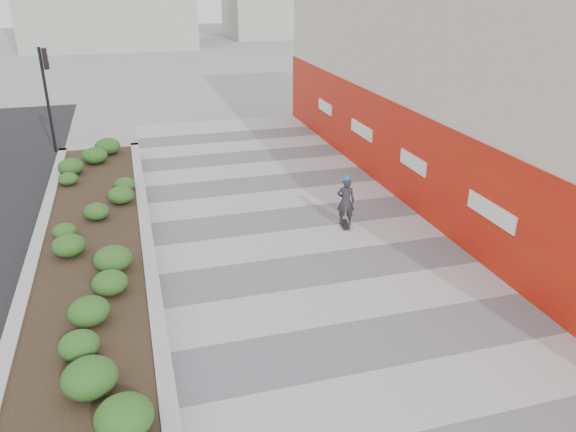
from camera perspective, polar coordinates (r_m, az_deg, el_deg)
name	(u,v)px	position (r m, az deg, el deg)	size (l,w,h in m)	color
ground	(418,403)	(10.43, 13.11, -18.03)	(160.00, 160.00, 0.00)	gray
walkway	(353,311)	(12.55, 6.58, -9.52)	(8.00, 36.00, 0.01)	#A8A8AD
building	(492,70)	(19.46, 20.01, 13.74)	(6.04, 24.08, 8.00)	beige
planter	(93,246)	(15.13, -19.22, -2.93)	(3.00, 18.00, 0.90)	#9E9EA0
traffic_signal_near	(47,85)	(24.67, -23.30, 12.17)	(0.33, 0.28, 4.20)	black
manhole_cover	(374,307)	(12.73, 8.69, -9.14)	(0.44, 0.44, 0.01)	#595654
skateboarder	(346,201)	(16.19, 5.89, 1.53)	(0.60, 0.75, 1.57)	beige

